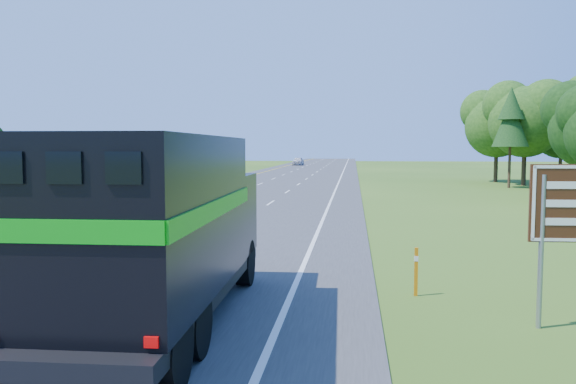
% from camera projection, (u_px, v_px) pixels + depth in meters
% --- Properties ---
extents(road, '(15.00, 260.00, 0.04)m').
position_uv_depth(road, '(270.00, 189.00, 46.95)').
color(road, '#38383A').
rests_on(road, ground).
extents(lane_markings, '(11.15, 260.00, 0.01)m').
position_uv_depth(lane_markings, '(270.00, 189.00, 46.94)').
color(lane_markings, yellow).
rests_on(lane_markings, road).
extents(horse_truck, '(2.77, 8.28, 3.64)m').
position_uv_depth(horse_truck, '(160.00, 225.00, 10.72)').
color(horse_truck, black).
rests_on(horse_truck, road).
extents(white_suv, '(3.33, 6.83, 1.87)m').
position_uv_depth(white_suv, '(170.00, 189.00, 34.09)').
color(white_suv, white).
rests_on(white_suv, road).
extents(far_car, '(2.13, 4.71, 1.57)m').
position_uv_depth(far_car, '(298.00, 161.00, 109.40)').
color(far_car, silver).
rests_on(far_car, road).
extents(delineator, '(0.09, 0.05, 1.15)m').
position_uv_depth(delineator, '(416.00, 270.00, 13.11)').
color(delineator, orange).
rests_on(delineator, ground).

